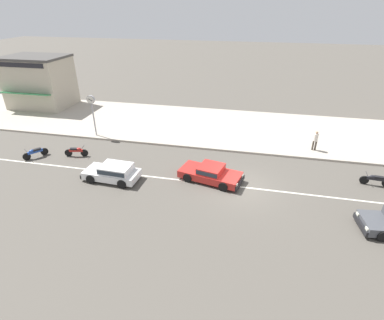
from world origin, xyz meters
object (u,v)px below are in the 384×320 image
Objects in this scene: sedan_red_2 at (211,173)px; motorcycle_1 at (35,152)px; motorcycle_2 at (76,151)px; hatchback_white_4 at (113,172)px; shopfront_mid_block at (40,82)px; pedestrian_near_clock at (316,139)px; motorcycle_0 at (376,180)px; street_clock at (92,106)px.

motorcycle_1 is at bearing 178.24° from sedan_red_2.
sedan_red_2 is 10.63m from motorcycle_2.
hatchback_white_4 is 19.49m from shopfront_mid_block.
shopfront_mid_block is (-27.99, 5.64, 1.77)m from pedestrian_near_clock.
motorcycle_0 is at bearing 0.92° from motorcycle_2.
pedestrian_near_clock is at bearing 2.93° from street_clock.
motorcycle_1 is 0.99× the size of pedestrian_near_clock.
motorcycle_0 is 1.19× the size of pedestrian_near_clock.
shopfront_mid_block reaches higher than hatchback_white_4.
sedan_red_2 reaches higher than motorcycle_0.
motorcycle_0 is (16.72, 2.90, -0.17)m from hatchback_white_4.
shopfront_mid_block reaches higher than motorcycle_0.
pedestrian_near_clock is at bearing 125.96° from motorcycle_0.
sedan_red_2 reaches higher than motorcycle_1.
motorcycle_0 is (10.43, 1.61, -0.11)m from sedan_red_2.
street_clock is 18.30m from pedestrian_near_clock.
street_clock is (-21.36, 3.43, 2.40)m from motorcycle_0.
street_clock is at bearing 155.23° from sedan_red_2.
motorcycle_0 and motorcycle_2 have the same top height.
pedestrian_near_clock reaches higher than motorcycle_0.
motorcycle_1 is at bearing -165.02° from pedestrian_near_clock.
hatchback_white_4 is at bearing -30.99° from motorcycle_2.
motorcycle_1 is at bearing -177.15° from motorcycle_0.
sedan_red_2 is 12.25m from street_clock.
shopfront_mid_block is at bearing 162.21° from motorcycle_0.
sedan_red_2 is at bearing -29.25° from shopfront_mid_block.
pedestrian_near_clock is (18.19, 0.93, -1.77)m from street_clock.
street_clock reaches higher than sedan_red_2.
hatchback_white_4 is 2.02× the size of motorcycle_0.
street_clock is at bearing 60.92° from motorcycle_1.
shopfront_mid_block is at bearing 134.54° from motorcycle_2.
sedan_red_2 is 2.50× the size of motorcycle_2.
street_clock is at bearing 170.87° from motorcycle_0.
motorcycle_2 is at bearing 149.01° from hatchback_white_4.
hatchback_white_4 is 0.60× the size of shopfront_mid_block.
sedan_red_2 is at bearing -1.76° from motorcycle_1.
motorcycle_1 is at bearing -163.81° from motorcycle_2.
hatchback_white_4 is 2.44× the size of motorcycle_1.
motorcycle_2 is 18.44m from pedestrian_near_clock.
motorcycle_0 is 5.43m from pedestrian_near_clock.
street_clock is 11.80m from shopfront_mid_block.
street_clock reaches higher than motorcycle_0.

